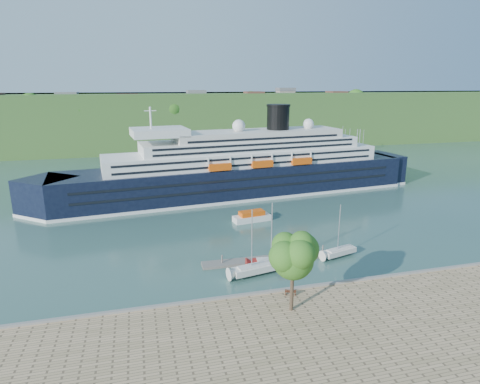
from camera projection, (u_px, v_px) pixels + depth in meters
name	position (u px, v px, depth m)	size (l,w,h in m)	color
ground	(280.00, 297.00, 54.60)	(400.00, 400.00, 0.00)	#2C4F48
far_hillside	(174.00, 120.00, 186.98)	(400.00, 50.00, 24.00)	#335923
quay_coping	(281.00, 290.00, 54.11)	(220.00, 0.50, 0.30)	slate
cruise_ship	(239.00, 151.00, 101.87)	(102.93, 14.99, 23.11)	black
park_bench	(290.00, 292.00, 53.03)	(1.52, 0.62, 0.98)	#422013
promenade_tree	(293.00, 269.00, 48.19)	(6.72, 6.72, 11.13)	#275616
floating_pontoon	(261.00, 260.00, 65.56)	(19.50, 2.38, 0.43)	gray
sailboat_white_near	(255.00, 244.00, 59.54)	(7.72, 2.14, 9.97)	silver
sailboat_red	(275.00, 238.00, 61.59)	(7.98, 2.22, 10.30)	maroon
sailboat_white_far	(341.00, 232.00, 66.28)	(6.76, 1.88, 8.74)	silver
tender_launch	(252.00, 216.00, 84.54)	(8.00, 2.74, 2.21)	#DA4F0C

